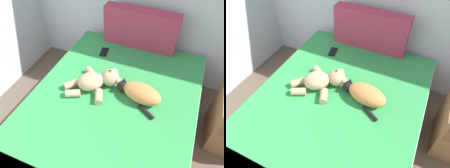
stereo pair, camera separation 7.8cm
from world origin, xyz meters
TOP-DOWN VIEW (x-y plane):
  - bed at (1.41, 2.81)m, footprint 1.46×2.01m
  - patterned_cushion at (1.39, 3.72)m, footprint 0.79×0.14m
  - cat at (1.62, 2.97)m, footprint 0.42×0.31m
  - teddy_bear at (1.22, 2.96)m, footprint 0.49×0.43m
  - cell_phone at (1.08, 3.46)m, footprint 0.10×0.16m

SIDE VIEW (x-z plane):
  - bed at x=1.41m, z-range 0.00..0.50m
  - cell_phone at x=1.08m, z-range 0.50..0.51m
  - cat at x=1.62m, z-range 0.50..0.65m
  - teddy_bear at x=1.22m, z-range 0.49..0.66m
  - patterned_cushion at x=1.39m, z-range 0.50..0.92m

